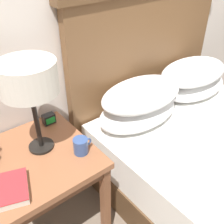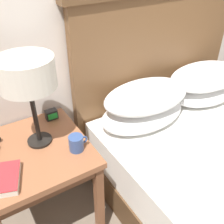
{
  "view_description": "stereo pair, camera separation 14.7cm",
  "coord_description": "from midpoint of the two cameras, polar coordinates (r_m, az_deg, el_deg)",
  "views": [
    {
      "loc": [
        -0.92,
        -0.38,
        1.55
      ],
      "look_at": [
        -0.16,
        0.57,
        0.72
      ],
      "focal_mm": 42.0,
      "sensor_mm": 36.0,
      "label": 1
    },
    {
      "loc": [
        -0.8,
        -0.47,
        1.55
      ],
      "look_at": [
        -0.16,
        0.57,
        0.72
      ],
      "focal_mm": 42.0,
      "sensor_mm": 36.0,
      "label": 2
    }
  ],
  "objects": [
    {
      "name": "alarm_clock",
      "position": [
        1.6,
        -16.17,
        -1.53
      ],
      "size": [
        0.07,
        0.05,
        0.06
      ],
      "color": "black",
      "rests_on": "nightstand"
    },
    {
      "name": "coffee_mug",
      "position": [
        1.35,
        -9.9,
        -7.37
      ],
      "size": [
        0.1,
        0.08,
        0.08
      ],
      "color": "#334C84",
      "rests_on": "nightstand"
    },
    {
      "name": "nightstand",
      "position": [
        1.47,
        -18.97,
        -11.57
      ],
      "size": [
        0.58,
        0.58,
        0.62
      ],
      "color": "brown",
      "rests_on": "ground_plane"
    },
    {
      "name": "book_on_nightstand",
      "position": [
        1.28,
        -24.37,
        -15.22
      ],
      "size": [
        0.19,
        0.22,
        0.04
      ],
      "color": "silver",
      "rests_on": "nightstand"
    },
    {
      "name": "table_lamp",
      "position": [
        1.24,
        -21.08,
        6.45
      ],
      "size": [
        0.27,
        0.27,
        0.48
      ],
      "color": "black",
      "rests_on": "nightstand"
    }
  ]
}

